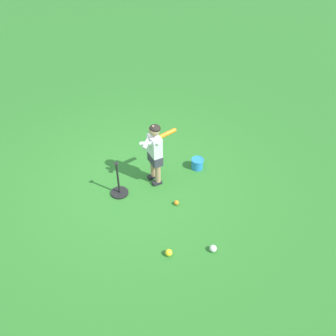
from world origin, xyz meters
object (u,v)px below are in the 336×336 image
(play_ball_by_bucket, at_px, (169,253))
(toy_bucket, at_px, (197,163))
(play_ball_far_left, at_px, (213,248))
(batting_tee, at_px, (119,189))
(child_batter, at_px, (155,149))
(play_ball_center_lawn, at_px, (176,203))

(play_ball_by_bucket, distance_m, toy_bucket, 1.90)
(play_ball_by_bucket, relative_size, play_ball_far_left, 0.99)
(batting_tee, height_order, toy_bucket, batting_tee)
(child_batter, relative_size, play_ball_by_bucket, 10.99)
(batting_tee, bearing_deg, child_batter, 166.31)
(play_ball_by_bucket, relative_size, toy_bucket, 0.46)
(play_ball_by_bucket, height_order, batting_tee, batting_tee)
(play_ball_by_bucket, bearing_deg, batting_tee, -99.44)
(play_ball_center_lawn, distance_m, toy_bucket, 0.96)
(child_batter, height_order, play_ball_center_lawn, child_batter)
(play_ball_center_lawn, bearing_deg, child_batter, -102.20)
(play_ball_far_left, bearing_deg, batting_tee, -81.81)
(child_batter, distance_m, play_ball_by_bucket, 1.64)
(play_ball_by_bucket, height_order, play_ball_far_left, same)
(child_batter, relative_size, batting_tee, 1.74)
(child_batter, xyz_separation_m, play_ball_by_bucket, (0.87, 1.25, -0.60))
(batting_tee, relative_size, toy_bucket, 2.87)
(child_batter, height_order, play_ball_by_bucket, child_batter)
(play_ball_center_lawn, xyz_separation_m, play_ball_far_left, (0.24, 0.97, 0.01))
(child_batter, bearing_deg, play_ball_center_lawn, 77.80)
(child_batter, distance_m, play_ball_far_left, 1.76)
(play_ball_center_lawn, relative_size, toy_bucket, 0.35)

